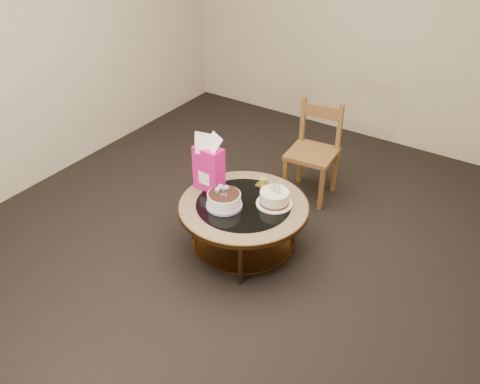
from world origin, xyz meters
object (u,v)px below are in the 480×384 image
Objects in this scene: coffee_table at (244,212)px; dining_chair at (314,151)px; cream_cake at (274,198)px; decorated_cake at (224,200)px; gift_bag at (209,163)px.

dining_chair reaches higher than coffee_table.
coffee_table is 0.27m from cream_cake.
decorated_cake is at bearing -103.70° from dining_chair.
dining_chair reaches higher than cream_cake.
coffee_table is 1.07m from dining_chair.
gift_bag reaches higher than cream_cake.
cream_cake is at bearing -87.23° from dining_chair.
dining_chair is (0.41, 1.03, -0.24)m from gift_bag.
cream_cake reaches higher than coffee_table.
gift_bag is at bearing -117.71° from dining_chair.
cream_cake is 0.59m from gift_bag.
decorated_cake is at bearing -27.76° from gift_bag.
decorated_cake is 0.31× the size of dining_chair.
decorated_cake reaches higher than coffee_table.
gift_bag reaches higher than coffee_table.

